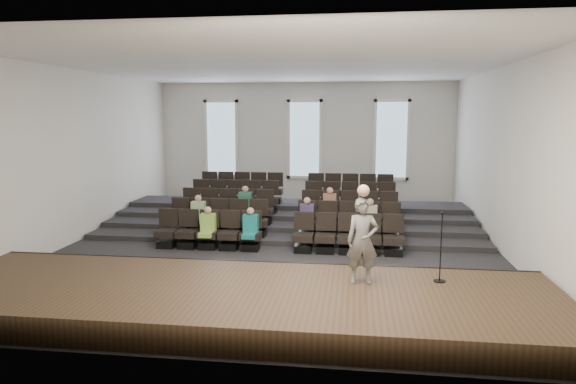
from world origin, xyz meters
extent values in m
plane|color=black|center=(0.00, 0.00, 0.00)|extent=(14.00, 14.00, 0.00)
cube|color=white|center=(0.00, 0.00, 5.01)|extent=(12.00, 14.00, 0.02)
cube|color=silver|center=(0.00, 7.02, 2.50)|extent=(12.00, 0.04, 5.00)
cube|color=silver|center=(0.00, -7.02, 2.50)|extent=(12.00, 0.04, 5.00)
cube|color=silver|center=(-6.02, 0.00, 2.50)|extent=(0.04, 14.00, 5.00)
cube|color=silver|center=(6.02, 0.00, 2.50)|extent=(0.04, 14.00, 5.00)
cube|color=#3D2B1A|center=(0.00, -5.10, 0.25)|extent=(11.80, 3.60, 0.50)
cube|color=black|center=(0.00, -3.33, 0.25)|extent=(11.80, 0.06, 0.52)
cube|color=black|center=(0.00, 2.33, 0.07)|extent=(11.80, 4.80, 0.15)
cube|color=black|center=(0.00, 2.85, 0.15)|extent=(11.80, 3.75, 0.30)
cube|color=black|center=(0.00, 3.38, 0.22)|extent=(11.80, 2.70, 0.45)
cube|color=black|center=(0.00, 3.90, 0.30)|extent=(11.80, 1.65, 0.60)
cube|color=black|center=(-3.13, -0.60, 0.10)|extent=(0.47, 0.43, 0.20)
cube|color=black|center=(-3.13, -0.60, 0.41)|extent=(0.55, 0.50, 0.19)
cube|color=black|center=(-3.13, -0.39, 0.82)|extent=(0.55, 0.08, 0.50)
cube|color=black|center=(-2.53, -0.60, 0.10)|extent=(0.47, 0.43, 0.20)
cube|color=black|center=(-2.53, -0.60, 0.41)|extent=(0.55, 0.50, 0.19)
cube|color=black|center=(-2.53, -0.39, 0.82)|extent=(0.55, 0.08, 0.50)
cube|color=black|center=(-1.93, -0.60, 0.10)|extent=(0.47, 0.43, 0.20)
cube|color=black|center=(-1.93, -0.60, 0.41)|extent=(0.55, 0.50, 0.19)
cube|color=black|center=(-1.93, -0.39, 0.82)|extent=(0.55, 0.08, 0.50)
cube|color=black|center=(-1.33, -0.60, 0.10)|extent=(0.47, 0.43, 0.20)
cube|color=black|center=(-1.33, -0.60, 0.41)|extent=(0.55, 0.50, 0.19)
cube|color=black|center=(-1.33, -0.39, 0.82)|extent=(0.55, 0.08, 0.50)
cube|color=black|center=(-0.73, -0.60, 0.10)|extent=(0.47, 0.43, 0.20)
cube|color=black|center=(-0.73, -0.60, 0.41)|extent=(0.55, 0.50, 0.19)
cube|color=black|center=(-0.73, -0.39, 0.82)|extent=(0.55, 0.08, 0.50)
cube|color=black|center=(0.73, -0.60, 0.10)|extent=(0.47, 0.43, 0.20)
cube|color=black|center=(0.73, -0.60, 0.41)|extent=(0.55, 0.50, 0.19)
cube|color=black|center=(0.73, -0.39, 0.82)|extent=(0.55, 0.08, 0.50)
cube|color=black|center=(1.33, -0.60, 0.10)|extent=(0.47, 0.43, 0.20)
cube|color=black|center=(1.33, -0.60, 0.41)|extent=(0.55, 0.50, 0.19)
cube|color=black|center=(1.33, -0.39, 0.82)|extent=(0.55, 0.08, 0.50)
cube|color=black|center=(1.93, -0.60, 0.10)|extent=(0.47, 0.43, 0.20)
cube|color=black|center=(1.93, -0.60, 0.41)|extent=(0.55, 0.50, 0.19)
cube|color=black|center=(1.93, -0.39, 0.82)|extent=(0.55, 0.08, 0.50)
cube|color=black|center=(2.53, -0.60, 0.10)|extent=(0.47, 0.43, 0.20)
cube|color=black|center=(2.53, -0.60, 0.41)|extent=(0.55, 0.50, 0.19)
cube|color=black|center=(2.53, -0.39, 0.82)|extent=(0.55, 0.08, 0.50)
cube|color=black|center=(3.13, -0.60, 0.10)|extent=(0.47, 0.43, 0.20)
cube|color=black|center=(3.13, -0.60, 0.41)|extent=(0.55, 0.50, 0.19)
cube|color=black|center=(3.13, -0.39, 0.82)|extent=(0.55, 0.08, 0.50)
cube|color=black|center=(-3.13, 0.45, 0.25)|extent=(0.47, 0.43, 0.20)
cube|color=black|center=(-3.13, 0.45, 0.56)|extent=(0.55, 0.50, 0.19)
cube|color=black|center=(-3.13, 0.66, 0.97)|extent=(0.55, 0.08, 0.50)
cube|color=black|center=(-2.53, 0.45, 0.25)|extent=(0.47, 0.43, 0.20)
cube|color=black|center=(-2.53, 0.45, 0.56)|extent=(0.55, 0.50, 0.19)
cube|color=black|center=(-2.53, 0.66, 0.97)|extent=(0.55, 0.08, 0.50)
cube|color=black|center=(-1.93, 0.45, 0.25)|extent=(0.47, 0.43, 0.20)
cube|color=black|center=(-1.93, 0.45, 0.56)|extent=(0.55, 0.50, 0.19)
cube|color=black|center=(-1.93, 0.66, 0.97)|extent=(0.55, 0.08, 0.50)
cube|color=black|center=(-1.33, 0.45, 0.25)|extent=(0.47, 0.43, 0.20)
cube|color=black|center=(-1.33, 0.45, 0.56)|extent=(0.55, 0.50, 0.19)
cube|color=black|center=(-1.33, 0.66, 0.97)|extent=(0.55, 0.08, 0.50)
cube|color=black|center=(-0.73, 0.45, 0.25)|extent=(0.47, 0.43, 0.20)
cube|color=black|center=(-0.73, 0.45, 0.56)|extent=(0.55, 0.50, 0.19)
cube|color=black|center=(-0.73, 0.66, 0.97)|extent=(0.55, 0.08, 0.50)
cube|color=black|center=(0.73, 0.45, 0.25)|extent=(0.47, 0.43, 0.20)
cube|color=black|center=(0.73, 0.45, 0.56)|extent=(0.55, 0.50, 0.19)
cube|color=black|center=(0.73, 0.66, 0.97)|extent=(0.55, 0.08, 0.50)
cube|color=black|center=(1.33, 0.45, 0.25)|extent=(0.47, 0.43, 0.20)
cube|color=black|center=(1.33, 0.45, 0.56)|extent=(0.55, 0.50, 0.19)
cube|color=black|center=(1.33, 0.66, 0.97)|extent=(0.55, 0.08, 0.50)
cube|color=black|center=(1.93, 0.45, 0.25)|extent=(0.47, 0.43, 0.20)
cube|color=black|center=(1.93, 0.45, 0.56)|extent=(0.55, 0.50, 0.19)
cube|color=black|center=(1.93, 0.66, 0.97)|extent=(0.55, 0.08, 0.50)
cube|color=black|center=(2.53, 0.45, 0.25)|extent=(0.47, 0.43, 0.20)
cube|color=black|center=(2.53, 0.45, 0.56)|extent=(0.55, 0.50, 0.19)
cube|color=black|center=(2.53, 0.66, 0.97)|extent=(0.55, 0.08, 0.50)
cube|color=black|center=(3.13, 0.45, 0.25)|extent=(0.47, 0.43, 0.20)
cube|color=black|center=(3.13, 0.45, 0.56)|extent=(0.55, 0.50, 0.19)
cube|color=black|center=(3.13, 0.66, 0.97)|extent=(0.55, 0.08, 0.50)
cube|color=black|center=(-3.13, 1.50, 0.40)|extent=(0.47, 0.42, 0.20)
cube|color=black|center=(-3.13, 1.50, 0.71)|extent=(0.55, 0.50, 0.19)
cube|color=black|center=(-3.13, 1.71, 1.12)|extent=(0.55, 0.08, 0.50)
cube|color=black|center=(-2.53, 1.50, 0.40)|extent=(0.47, 0.42, 0.20)
cube|color=black|center=(-2.53, 1.50, 0.71)|extent=(0.55, 0.50, 0.19)
cube|color=black|center=(-2.53, 1.71, 1.12)|extent=(0.55, 0.08, 0.50)
cube|color=black|center=(-1.93, 1.50, 0.40)|extent=(0.47, 0.42, 0.20)
cube|color=black|center=(-1.93, 1.50, 0.71)|extent=(0.55, 0.50, 0.19)
cube|color=black|center=(-1.93, 1.71, 1.12)|extent=(0.55, 0.08, 0.50)
cube|color=black|center=(-1.33, 1.50, 0.40)|extent=(0.47, 0.42, 0.20)
cube|color=black|center=(-1.33, 1.50, 0.71)|extent=(0.55, 0.50, 0.19)
cube|color=black|center=(-1.33, 1.71, 1.12)|extent=(0.55, 0.08, 0.50)
cube|color=black|center=(-0.73, 1.50, 0.40)|extent=(0.47, 0.42, 0.20)
cube|color=black|center=(-0.73, 1.50, 0.71)|extent=(0.55, 0.50, 0.19)
cube|color=black|center=(-0.73, 1.71, 1.12)|extent=(0.55, 0.08, 0.50)
cube|color=black|center=(0.73, 1.50, 0.40)|extent=(0.47, 0.42, 0.20)
cube|color=black|center=(0.73, 1.50, 0.71)|extent=(0.55, 0.50, 0.19)
cube|color=black|center=(0.73, 1.71, 1.12)|extent=(0.55, 0.08, 0.50)
cube|color=black|center=(1.33, 1.50, 0.40)|extent=(0.47, 0.42, 0.20)
cube|color=black|center=(1.33, 1.50, 0.71)|extent=(0.55, 0.50, 0.19)
cube|color=black|center=(1.33, 1.71, 1.12)|extent=(0.55, 0.08, 0.50)
cube|color=black|center=(1.93, 1.50, 0.40)|extent=(0.47, 0.42, 0.20)
cube|color=black|center=(1.93, 1.50, 0.71)|extent=(0.55, 0.50, 0.19)
cube|color=black|center=(1.93, 1.71, 1.12)|extent=(0.55, 0.08, 0.50)
cube|color=black|center=(2.53, 1.50, 0.40)|extent=(0.47, 0.42, 0.20)
cube|color=black|center=(2.53, 1.50, 0.71)|extent=(0.55, 0.50, 0.19)
cube|color=black|center=(2.53, 1.71, 1.12)|extent=(0.55, 0.08, 0.50)
cube|color=black|center=(3.13, 1.50, 0.40)|extent=(0.47, 0.42, 0.20)
cube|color=black|center=(3.13, 1.50, 0.71)|extent=(0.55, 0.50, 0.19)
cube|color=black|center=(3.13, 1.71, 1.12)|extent=(0.55, 0.08, 0.50)
cube|color=black|center=(-3.13, 2.55, 0.55)|extent=(0.47, 0.42, 0.20)
cube|color=black|center=(-3.13, 2.55, 0.86)|extent=(0.55, 0.50, 0.19)
cube|color=black|center=(-3.13, 2.76, 1.27)|extent=(0.55, 0.08, 0.50)
cube|color=black|center=(-2.53, 2.55, 0.55)|extent=(0.47, 0.42, 0.20)
cube|color=black|center=(-2.53, 2.55, 0.86)|extent=(0.55, 0.50, 0.19)
cube|color=black|center=(-2.53, 2.76, 1.27)|extent=(0.55, 0.08, 0.50)
cube|color=black|center=(-1.93, 2.55, 0.55)|extent=(0.47, 0.42, 0.20)
cube|color=black|center=(-1.93, 2.55, 0.86)|extent=(0.55, 0.50, 0.19)
cube|color=black|center=(-1.93, 2.76, 1.27)|extent=(0.55, 0.08, 0.50)
cube|color=black|center=(-1.33, 2.55, 0.55)|extent=(0.47, 0.42, 0.20)
cube|color=black|center=(-1.33, 2.55, 0.86)|extent=(0.55, 0.50, 0.19)
cube|color=black|center=(-1.33, 2.76, 1.27)|extent=(0.55, 0.08, 0.50)
cube|color=black|center=(-0.73, 2.55, 0.55)|extent=(0.47, 0.42, 0.20)
cube|color=black|center=(-0.73, 2.55, 0.86)|extent=(0.55, 0.50, 0.19)
cube|color=black|center=(-0.73, 2.76, 1.27)|extent=(0.55, 0.08, 0.50)
cube|color=black|center=(0.73, 2.55, 0.55)|extent=(0.47, 0.42, 0.20)
cube|color=black|center=(0.73, 2.55, 0.86)|extent=(0.55, 0.50, 0.19)
cube|color=black|center=(0.73, 2.76, 1.27)|extent=(0.55, 0.08, 0.50)
cube|color=black|center=(1.33, 2.55, 0.55)|extent=(0.47, 0.42, 0.20)
cube|color=black|center=(1.33, 2.55, 0.86)|extent=(0.55, 0.50, 0.19)
cube|color=black|center=(1.33, 2.76, 1.27)|extent=(0.55, 0.08, 0.50)
cube|color=black|center=(1.93, 2.55, 0.55)|extent=(0.47, 0.42, 0.20)
cube|color=black|center=(1.93, 2.55, 0.86)|extent=(0.55, 0.50, 0.19)
cube|color=black|center=(1.93, 2.76, 1.27)|extent=(0.55, 0.08, 0.50)
cube|color=black|center=(2.53, 2.55, 0.55)|extent=(0.47, 0.42, 0.20)
cube|color=black|center=(2.53, 2.55, 0.86)|extent=(0.55, 0.50, 0.19)
cube|color=black|center=(2.53, 2.76, 1.27)|extent=(0.55, 0.08, 0.50)
cube|color=black|center=(3.13, 2.55, 0.55)|extent=(0.47, 0.42, 0.20)
cube|color=black|center=(3.13, 2.55, 0.86)|extent=(0.55, 0.50, 0.19)
cube|color=black|center=(3.13, 2.76, 1.27)|extent=(0.55, 0.08, 0.50)
cube|color=black|center=(-3.13, 3.60, 0.70)|extent=(0.47, 0.42, 0.20)
cube|color=black|center=(-3.13, 3.60, 1.01)|extent=(0.55, 0.50, 0.19)
cube|color=black|center=(-3.13, 3.81, 1.42)|extent=(0.55, 0.08, 0.50)
cube|color=black|center=(-2.53, 3.60, 0.70)|extent=(0.47, 0.42, 0.20)
cube|color=black|center=(-2.53, 3.60, 1.01)|extent=(0.55, 0.50, 0.19)
cube|color=black|center=(-2.53, 3.81, 1.42)|extent=(0.55, 0.08, 0.50)
cube|color=black|center=(-1.93, 3.60, 0.70)|extent=(0.47, 0.42, 0.20)
cube|color=black|center=(-1.93, 3.60, 1.01)|extent=(0.55, 0.50, 0.19)
cube|color=black|center=(-1.93, 3.81, 1.42)|extent=(0.55, 0.08, 0.50)
cube|color=black|center=(-1.33, 3.60, 0.70)|extent=(0.47, 0.42, 0.20)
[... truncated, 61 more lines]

